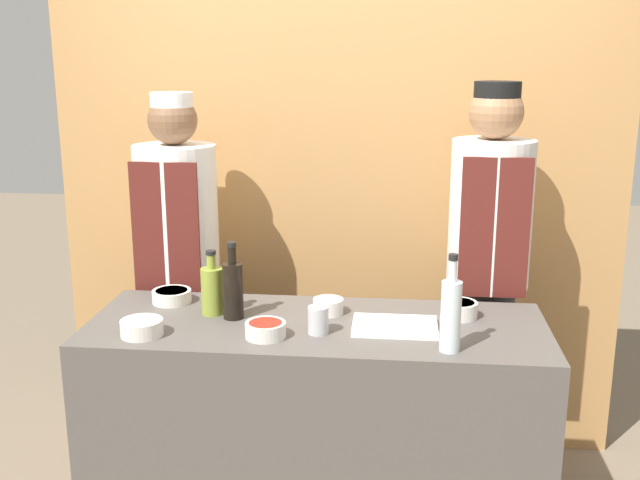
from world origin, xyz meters
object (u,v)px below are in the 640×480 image
(sauce_bowl_white, at_px, (142,327))
(sauce_bowl_purple, at_px, (459,309))
(chef_right, at_px, (487,275))
(bottle_oil, at_px, (212,289))
(cutting_board, at_px, (395,326))
(bottle_soy, at_px, (233,289))
(sauce_bowl_orange, at_px, (328,305))
(sauce_bowl_red, at_px, (265,329))
(bottle_clear, at_px, (451,314))
(chef_left, at_px, (180,273))
(sauce_bowl_yellow, at_px, (172,295))
(cup_steel, at_px, (318,320))

(sauce_bowl_white, bearing_deg, sauce_bowl_purple, 15.16)
(sauce_bowl_white, bearing_deg, chef_right, 29.59)
(bottle_oil, bearing_deg, cutting_board, -7.56)
(sauce_bowl_white, xyz_separation_m, chef_right, (1.25, 0.71, 0.01))
(sauce_bowl_white, bearing_deg, bottle_soy, 36.36)
(sauce_bowl_orange, xyz_separation_m, sauce_bowl_red, (-0.19, -0.26, -0.00))
(bottle_soy, bearing_deg, bottle_oil, 156.84)
(sauce_bowl_orange, bearing_deg, bottle_clear, -36.43)
(bottle_oil, height_order, chef_left, chef_left)
(sauce_bowl_purple, relative_size, cutting_board, 0.45)
(sauce_bowl_orange, height_order, bottle_soy, bottle_soy)
(sauce_bowl_orange, relative_size, bottle_clear, 0.35)
(bottle_clear, bearing_deg, sauce_bowl_red, 174.85)
(sauce_bowl_yellow, xyz_separation_m, bottle_soy, (0.28, -0.15, 0.09))
(sauce_bowl_white, xyz_separation_m, sauce_bowl_orange, (0.62, 0.29, 0.00))
(bottle_oil, height_order, cup_steel, bottle_oil)
(sauce_bowl_orange, distance_m, chef_left, 0.81)
(sauce_bowl_purple, bearing_deg, cup_steel, -156.58)
(sauce_bowl_orange, xyz_separation_m, cutting_board, (0.25, -0.14, -0.02))
(sauce_bowl_white, relative_size, chef_right, 0.08)
(sauce_bowl_white, xyz_separation_m, bottle_clear, (1.05, -0.03, 0.10))
(cup_steel, bearing_deg, cutting_board, 14.60)
(bottle_soy, bearing_deg, cutting_board, -5.09)
(bottle_clear, bearing_deg, chef_left, 146.69)
(bottle_soy, distance_m, cup_steel, 0.35)
(bottle_clear, xyz_separation_m, chef_right, (0.20, 0.74, -0.08))
(bottle_soy, height_order, chef_right, chef_right)
(sauce_bowl_purple, xyz_separation_m, bottle_soy, (-0.83, -0.09, 0.08))
(sauce_bowl_yellow, xyz_separation_m, bottle_clear, (1.05, -0.38, 0.10))
(sauce_bowl_white, distance_m, sauce_bowl_purple, 1.14)
(bottle_clear, height_order, cup_steel, bottle_clear)
(cup_steel, relative_size, chef_left, 0.06)
(bottle_soy, xyz_separation_m, bottle_oil, (-0.09, 0.04, -0.02))
(sauce_bowl_purple, relative_size, bottle_soy, 0.47)
(chef_right, bearing_deg, bottle_clear, -105.24)
(cutting_board, distance_m, bottle_clear, 0.28)
(chef_left, bearing_deg, bottle_soy, -55.10)
(cup_steel, bearing_deg, sauce_bowl_yellow, 155.96)
(bottle_clear, xyz_separation_m, cup_steel, (-0.44, 0.11, -0.08))
(sauce_bowl_red, relative_size, bottle_oil, 0.58)
(bottle_oil, distance_m, chef_right, 1.16)
(sauce_bowl_purple, relative_size, bottle_clear, 0.41)
(chef_left, xyz_separation_m, chef_right, (1.32, 0.00, 0.04))
(bottle_soy, distance_m, chef_right, 1.10)
(bottle_clear, distance_m, chef_right, 0.77)
(sauce_bowl_yellow, xyz_separation_m, chef_left, (-0.07, 0.36, -0.02))
(cutting_board, bearing_deg, chef_left, 149.43)
(sauce_bowl_white, height_order, bottle_oil, bottle_oil)
(bottle_clear, bearing_deg, sauce_bowl_yellow, 160.04)
(sauce_bowl_yellow, distance_m, chef_left, 0.36)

